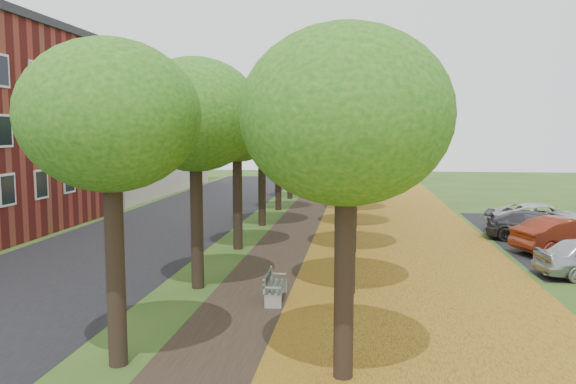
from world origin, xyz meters
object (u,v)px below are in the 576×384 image
(car_grey, at_px, (539,227))
(car_white, at_px, (545,219))
(car_red, at_px, (568,235))
(bench, at_px, (274,286))

(car_grey, xyz_separation_m, car_white, (0.85, 1.97, 0.07))
(car_grey, bearing_deg, car_red, -152.26)
(car_red, height_order, car_white, car_red)
(bench, xyz_separation_m, car_grey, (10.57, 10.33, 0.25))
(car_red, relative_size, car_grey, 0.98)
(car_red, distance_m, car_grey, 2.53)
(car_white, bearing_deg, bench, 133.26)
(car_grey, bearing_deg, bench, 153.22)
(car_grey, distance_m, car_white, 2.15)
(bench, distance_m, car_white, 16.79)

